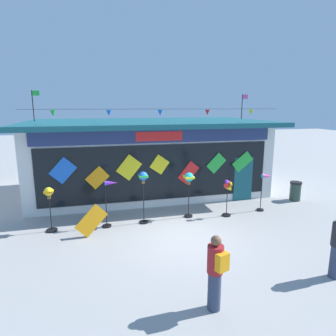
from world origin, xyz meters
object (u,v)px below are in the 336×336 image
wind_spinner_right (228,191)px  person_near_camera (216,272)px  wind_spinner_far_left (49,200)px  display_kite_on_ground (91,221)px  kite_shop_building (148,155)px  trash_bin (295,191)px  wind_spinner_center_left (143,183)px  wind_spinner_left (109,198)px  wind_spinner_far_right (265,184)px  wind_spinner_center_right (189,182)px

wind_spinner_right → person_near_camera: bearing=-118.1°
wind_spinner_far_left → display_kite_on_ground: size_ratio=1.56×
kite_shop_building → wind_spinner_right: bearing=-62.3°
trash_bin → kite_shop_building: bearing=151.6°
wind_spinner_far_left → wind_spinner_right: size_ratio=1.05×
kite_shop_building → wind_spinner_center_left: size_ratio=5.77×
kite_shop_building → wind_spinner_left: 4.92m
kite_shop_building → person_near_camera: kite_shop_building is taller
kite_shop_building → wind_spinner_far_left: (-4.18, -4.26, -0.69)m
kite_shop_building → wind_spinner_center_left: (-0.95, -4.32, -0.27)m
wind_spinner_right → trash_bin: wind_spinner_right is taller
wind_spinner_right → trash_bin: bearing=15.2°
person_near_camera → display_kite_on_ground: person_near_camera is taller
wind_spinner_right → person_near_camera: person_near_camera is taller
kite_shop_building → wind_spinner_far_right: kite_shop_building is taller
wind_spinner_center_right → wind_spinner_far_right: size_ratio=1.13×
kite_shop_building → wind_spinner_far_right: (4.12, -4.22, -0.67)m
person_near_camera → trash_bin: size_ratio=1.92×
kite_shop_building → wind_spinner_far_right: 5.94m
wind_spinner_center_left → person_near_camera: size_ratio=1.16×
person_near_camera → wind_spinner_center_right: bearing=-121.7°
wind_spinner_far_right → trash_bin: 2.39m
wind_spinner_far_left → trash_bin: size_ratio=1.80×
wind_spinner_right → trash_bin: 4.11m
kite_shop_building → display_kite_on_ground: bearing=-119.3°
wind_spinner_far_left → wind_spinner_far_right: size_ratio=1.00×
wind_spinner_center_left → wind_spinner_far_left: bearing=178.9°
wind_spinner_center_right → wind_spinner_left: bearing=-176.3°
kite_shop_building → wind_spinner_center_right: 4.25m
wind_spinner_left → person_near_camera: 5.38m
display_kite_on_ground → kite_shop_building: bearing=60.7°
wind_spinner_right → wind_spinner_far_right: 1.81m
wind_spinner_far_right → trash_bin: bearing=21.2°
wind_spinner_center_left → wind_spinner_center_right: (1.80, 0.17, -0.11)m
wind_spinner_left → kite_shop_building: bearing=63.4°
wind_spinner_far_right → display_kite_on_ground: 7.02m
trash_bin → wind_spinner_left: bearing=-173.5°
wind_spinner_right → person_near_camera: 5.59m
wind_spinner_center_right → wind_spinner_far_left: bearing=-178.7°
wind_spinner_right → trash_bin: (3.92, 1.06, -0.59)m
wind_spinner_far_left → wind_spinner_center_right: wind_spinner_center_right is taller
trash_bin → display_kite_on_ground: display_kite_on_ground is taller
wind_spinner_left → trash_bin: wind_spinner_left is taller
trash_bin → wind_spinner_center_left: bearing=-172.6°
display_kite_on_ground → trash_bin: bearing=10.3°
wind_spinner_far_left → wind_spinner_far_right: (8.31, 0.04, 0.02)m
wind_spinner_far_right → wind_spinner_right: bearing=-172.4°
wind_spinner_left → display_kite_on_ground: (-0.64, -0.69, -0.52)m
wind_spinner_left → person_near_camera: bearing=-69.5°
trash_bin → wind_spinner_far_left: bearing=-175.2°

